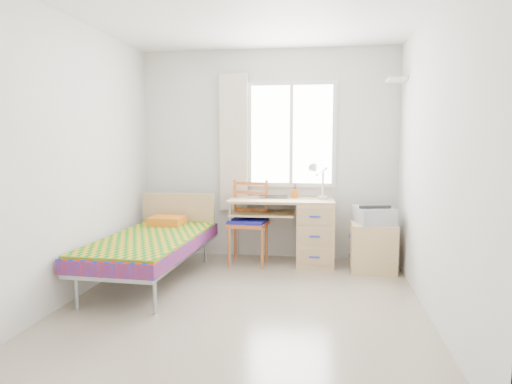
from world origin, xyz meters
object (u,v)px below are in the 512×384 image
at_px(bed, 153,243).
at_px(cabinet, 373,247).
at_px(chair, 249,217).
at_px(desk, 309,229).
at_px(printer, 374,215).

distance_m(bed, cabinet, 2.45).
bearing_deg(chair, desk, 12.45).
xyz_separation_m(bed, printer, (2.34, 0.71, 0.24)).
distance_m(chair, cabinet, 1.47).
bearing_deg(cabinet, chair, 176.24).
bearing_deg(bed, desk, 31.50).
height_order(bed, cabinet, bed).
height_order(bed, printer, bed).
bearing_deg(desk, bed, -152.86).
height_order(desk, chair, chair).
bearing_deg(bed, cabinet, 19.20).
relative_size(bed, chair, 1.94).
distance_m(desk, printer, 0.78).
bearing_deg(printer, desk, 153.22).
height_order(desk, printer, desk).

